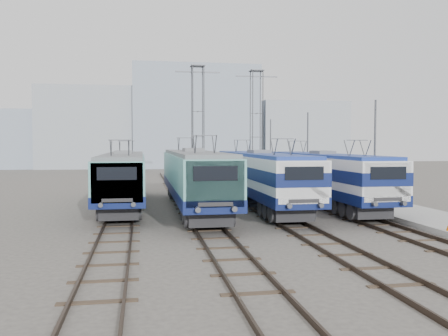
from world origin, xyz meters
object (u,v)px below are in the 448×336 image
locomotive_center_left (194,175)px  catenary_tower_east (256,122)px  locomotive_far_right (323,173)px  catenary_tower_west (198,120)px  locomotive_far_left (124,175)px  mast_mid (308,153)px  locomotive_center_right (260,174)px  mast_front (375,157)px  mast_rear (270,151)px

locomotive_center_left → catenary_tower_east: catenary_tower_east is taller
catenary_tower_east → locomotive_far_right: bearing=-89.2°
catenary_tower_west → locomotive_far_left: bearing=-115.0°
catenary_tower_east → mast_mid: catenary_tower_east is taller
locomotive_center_right → mast_front: mast_front is taller
locomotive_far_left → locomotive_center_left: (4.50, -2.44, 0.11)m
catenary_tower_east → mast_mid: bearing=-78.1°
catenary_tower_east → mast_rear: bearing=43.6°
locomotive_center_left → mast_rear: size_ratio=2.68×
catenary_tower_west → mast_front: 22.00m
locomotive_far_left → locomotive_center_right: 9.19m
locomotive_far_right → mast_rear: mast_rear is taller
locomotive_far_left → mast_front: bearing=-19.9°
mast_rear → mast_mid: bearing=-90.0°
locomotive_far_left → catenary_tower_west: (6.75, 14.44, 4.42)m
locomotive_center_right → locomotive_far_right: 4.50m
locomotive_far_left → locomotive_far_right: 13.63m
locomotive_center_left → catenary_tower_east: 21.25m
locomotive_center_right → catenary_tower_east: (4.25, 18.29, 4.33)m
locomotive_far_left → locomotive_center_right: (9.00, -1.84, 0.09)m
catenary_tower_east → mast_front: 22.32m
catenary_tower_west → mast_rear: bearing=24.9°
mast_mid → catenary_tower_west: bearing=137.1°
mast_front → mast_mid: (0.00, 12.00, 0.00)m
locomotive_far_left → mast_mid: bearing=22.8°
locomotive_center_left → locomotive_far_right: (9.00, 0.60, -0.06)m
catenary_tower_west → mast_mid: catenary_tower_west is taller
mast_mid → locomotive_far_right: bearing=-102.6°
locomotive_center_right → mast_mid: 10.51m
mast_front → mast_rear: size_ratio=1.00×
locomotive_center_left → mast_mid: bearing=39.3°
locomotive_far_left → mast_rear: (15.35, 18.44, 1.28)m
mast_front → mast_rear: 24.00m
locomotive_center_right → catenary_tower_west: size_ratio=1.51×
locomotive_center_left → catenary_tower_west: bearing=82.4°
catenary_tower_west → catenary_tower_east: (6.50, 2.00, 0.00)m
mast_front → mast_rear: same height
mast_mid → locomotive_center_right: bearing=-127.5°
locomotive_far_right → catenary_tower_east: size_ratio=1.48×
locomotive_center_left → catenary_tower_east: size_ratio=1.56×
locomotive_far_right → locomotive_center_left: bearing=-176.2°
locomotive_center_left → catenary_tower_west: catenary_tower_west is taller
catenary_tower_east → mast_mid: 10.69m
locomotive_far_left → mast_rear: mast_rear is taller
catenary_tower_west → mast_rear: (8.60, 4.00, -3.14)m
locomotive_center_left → mast_rear: mast_rear is taller
locomotive_center_right → catenary_tower_east: size_ratio=1.51×
locomotive_center_right → catenary_tower_west: (-2.25, 16.29, 4.33)m
catenary_tower_west → mast_rear: catenary_tower_west is taller
locomotive_far_left → locomotive_center_right: bearing=-11.6°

